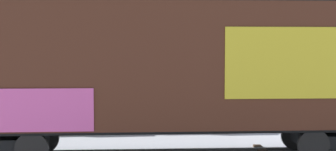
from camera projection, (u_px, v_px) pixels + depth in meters
freight_car at (174, 67)px, 12.64m from camera, size 15.30×3.59×4.66m
hillside at (161, 43)px, 87.21m from camera, size 141.69×31.05×13.79m
parked_car_green at (63, 109)px, 17.08m from camera, size 4.92×2.24×1.68m
parked_car_white at (179, 108)px, 17.38m from camera, size 4.38×2.16×1.70m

